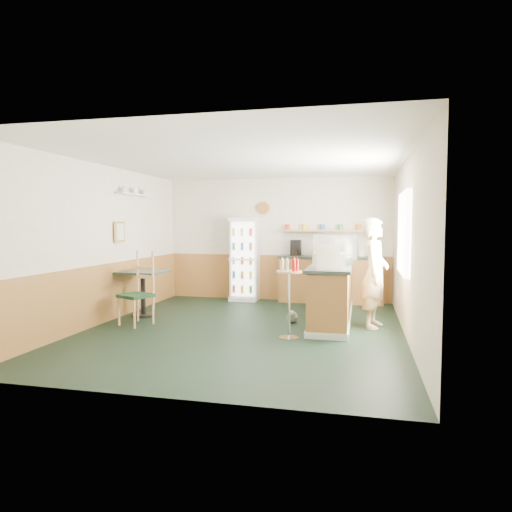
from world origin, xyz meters
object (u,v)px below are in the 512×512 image
(condiment_stand, at_px, (289,287))
(shopkeeper, at_px, (375,273))
(cafe_chair, at_px, (138,286))
(cash_register, at_px, (329,261))
(cafe_table, at_px, (143,284))
(drinks_fridge, at_px, (245,259))
(display_case, at_px, (335,247))

(condiment_stand, bearing_deg, shopkeeper, 39.46)
(condiment_stand, relative_size, cafe_chair, 0.95)
(cash_register, distance_m, cafe_table, 3.50)
(drinks_fridge, relative_size, condiment_stand, 1.56)
(cash_register, relative_size, cafe_table, 0.53)
(condiment_stand, relative_size, cafe_table, 1.40)
(cafe_table, bearing_deg, cafe_chair, -69.90)
(cafe_table, height_order, cafe_chair, cafe_chair)
(cash_register, xyz_separation_m, cafe_chair, (-3.19, 0.04, -0.49))
(cafe_table, bearing_deg, drinks_fridge, 57.54)
(shopkeeper, relative_size, cafe_chair, 1.44)
(cash_register, xyz_separation_m, condiment_stand, (-0.54, -0.40, -0.36))
(cash_register, distance_m, shopkeeper, 0.97)
(drinks_fridge, height_order, shopkeeper, drinks_fridge)
(display_case, distance_m, cafe_chair, 3.71)
(drinks_fridge, xyz_separation_m, cash_register, (2.03, -2.77, 0.22))
(display_case, bearing_deg, condiment_stand, -103.65)
(drinks_fridge, distance_m, display_case, 2.26)
(cash_register, distance_m, cafe_chair, 3.22)
(drinks_fridge, relative_size, display_case, 2.20)
(cafe_table, bearing_deg, shopkeeper, 0.09)
(display_case, xyz_separation_m, shopkeeper, (0.70, -1.21, -0.35))
(condiment_stand, height_order, cafe_chair, cafe_chair)
(shopkeeper, bearing_deg, cafe_table, 100.22)
(shopkeeper, xyz_separation_m, condiment_stand, (-1.24, -1.02, -0.12))
(cafe_table, xyz_separation_m, cafe_chair, (0.21, -0.58, 0.06))
(condiment_stand, bearing_deg, cafe_chair, 170.63)
(cafe_chair, bearing_deg, condiment_stand, 13.34)
(shopkeeper, bearing_deg, drinks_fridge, 61.96)
(cafe_chair, bearing_deg, display_case, 52.18)
(display_case, distance_m, cafe_table, 3.67)
(display_case, distance_m, condiment_stand, 2.35)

